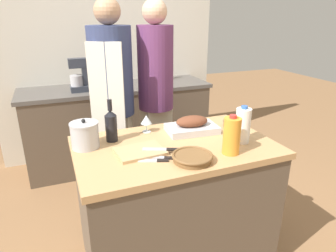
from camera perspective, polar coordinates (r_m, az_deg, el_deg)
kitchen_island at (r=2.07m, az=1.21°, el=-14.53°), size 1.21×0.76×0.87m
back_counter at (r=3.43m, az=-9.25°, el=0.25°), size 2.02×0.60×0.89m
back_wall at (r=3.59m, az=-11.33°, el=14.60°), size 2.52×0.10×2.55m
roasting_pan at (r=2.03m, az=4.57°, el=0.04°), size 0.36×0.24×0.11m
wicker_basket at (r=1.64m, az=4.64°, el=-5.95°), size 0.23×0.23×0.04m
cutting_board at (r=1.74m, az=-5.34°, el=-4.84°), size 0.28×0.22×0.02m
stock_pot at (r=1.85m, az=-15.56°, el=-1.66°), size 0.17×0.17×0.18m
mixing_bowl at (r=2.15m, az=12.02°, el=0.53°), size 0.12×0.12×0.06m
juice_jug at (r=1.73m, az=12.04°, el=-1.82°), size 0.10×0.10×0.23m
milk_jug at (r=1.90m, az=14.06°, el=0.12°), size 0.09×0.09×0.24m
wine_bottle_green at (r=1.89m, az=-10.79°, el=0.21°), size 0.07×0.07×0.27m
wine_glass_left at (r=2.02m, az=-4.15°, el=1.13°), size 0.08×0.08×0.12m
knife_chef at (r=1.73m, az=-0.91°, el=-4.47°), size 0.22×0.12×0.01m
knife_paring at (r=1.68m, az=-1.15°, el=-6.04°), size 0.15×0.10×0.01m
knife_bread at (r=1.65m, az=-2.60°, el=-6.60°), size 0.17×0.09×0.01m
stand_mixer at (r=3.14m, az=-16.60°, el=8.78°), size 0.18×0.14×0.33m
condiment_bottle_tall at (r=3.13m, az=-13.69°, el=7.99°), size 0.05×0.05×0.18m
condiment_bottle_short at (r=3.34m, az=-2.79°, el=9.21°), size 0.05×0.05×0.17m
condiment_bottle_extra at (r=3.63m, az=0.53°, el=10.28°), size 0.05×0.05×0.18m
person_cook_aproned at (r=2.51m, az=-10.47°, el=5.16°), size 0.37×0.38×1.75m
person_cook_guest at (r=2.63m, az=-2.34°, el=6.41°), size 0.30×0.30×1.75m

